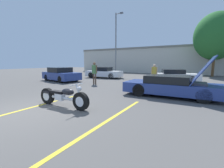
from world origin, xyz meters
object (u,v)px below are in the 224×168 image
Objects in this scene: light_pole at (116,42)px; tree_background at (216,36)px; parked_car_mid_row at (104,73)px; spectator_near_motorcycle at (94,71)px; show_car_hood_open at (171,86)px; motorcycle at (63,97)px; parked_car_left_row at (61,75)px; spectator_by_show_car at (154,72)px; parked_car_right_row at (174,76)px.

tree_background is at bearing 13.30° from light_pole.
spectator_near_motorcycle is at bearing -70.95° from parked_car_mid_row.
show_car_hood_open is at bearing -42.80° from parked_car_mid_row.
parked_car_left_row is at bearing 138.46° from motorcycle.
show_car_hood_open is at bearing -64.12° from spectator_by_show_car.
tree_background is 4.36× the size of spectator_near_motorcycle.
parked_car_right_row is at bearing -114.04° from tree_background.
parked_car_mid_row is at bearing -143.17° from tree_background.
parked_car_left_row reaches higher than parked_car_mid_row.
parked_car_left_row is (-6.92, 5.96, 0.20)m from motorcycle.
spectator_near_motorcycle reaches higher than motorcycle.
spectator_by_show_car is at bearing 25.78° from parked_car_left_row.
spectator_near_motorcycle is (-6.17, 1.51, 0.53)m from show_car_hood_open.
spectator_by_show_car is (-1.19, -2.68, 0.41)m from parked_car_right_row.
motorcycle is 0.53× the size of show_car_hood_open.
spectator_by_show_car is at bearing 31.51° from spectator_near_motorcycle.
tree_background is at bearing 65.99° from spectator_by_show_car.
show_car_hood_open is at bearing -100.51° from tree_background.
show_car_hood_open is at bearing -101.92° from parked_car_right_row.
tree_background is (12.40, 2.93, 0.15)m from light_pole.
spectator_by_show_car is at bearing -114.01° from tree_background.
light_pole is 10.82m from parked_car_left_row.
light_pole is 2.06× the size of parked_car_left_row.
parked_car_left_row is 4.24m from spectator_near_motorcycle.
spectator_near_motorcycle is at bearing -124.15° from tree_background.
parked_car_mid_row reaches higher than motorcycle.
spectator_near_motorcycle is at bearing 114.43° from motorcycle.
spectator_near_motorcycle is at bearing 7.23° from parked_car_left_row.
light_pole reaches higher than spectator_near_motorcycle.
spectator_near_motorcycle is at bearing 165.27° from show_car_hood_open.
tree_background reaches higher than spectator_by_show_car.
parked_car_right_row is at bearing -2.42° from parked_car_mid_row.
tree_background is 3.07× the size of motorcycle.
spectator_by_show_car is (-4.68, -10.51, -4.01)m from tree_background.
show_car_hood_open is 1.06× the size of parked_car_right_row.
light_pole is 6.97m from parked_car_mid_row.
parked_car_right_row is 2.96m from spectator_by_show_car.
light_pole reaches higher than parked_car_mid_row.
parked_car_mid_row is (-11.11, -8.32, -4.38)m from tree_background.
spectator_by_show_car is at bearing 114.87° from show_car_hood_open.
light_pole reaches higher than motorcycle.
parked_car_left_row is 2.64× the size of spectator_by_show_car.
parked_car_mid_row is at bearing 114.37° from motorcycle.
parked_car_left_row is (-0.69, -9.94, -4.21)m from light_pole.
show_car_hood_open is at bearing -50.27° from light_pole.
show_car_hood_open reaches higher than motorcycle.
motorcycle is (-6.16, -18.83, -4.56)m from tree_background.
parked_car_left_row reaches higher than parked_car_right_row.
tree_background is 4.82× the size of spectator_by_show_car.
parked_car_right_row is (-0.79, 6.76, -0.00)m from show_car_hood_open.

